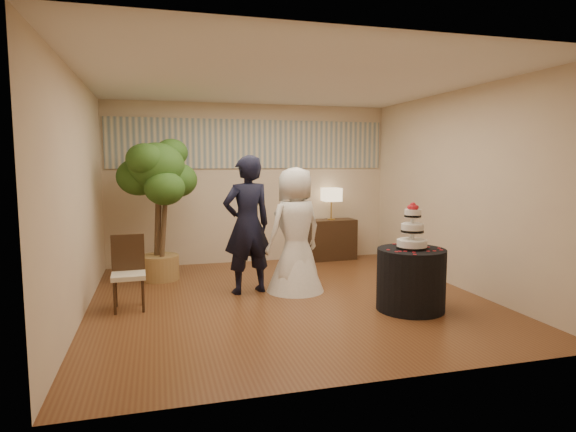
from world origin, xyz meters
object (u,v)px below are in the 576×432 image
object	(u,v)px
bride	(295,230)
console	(331,240)
wedding_cake	(412,226)
side_chair	(128,273)
ficus_tree	(158,208)
table_lamp	(331,204)
cake_table	(411,279)
groom	(247,225)

from	to	relation	value
bride	console	world-z (taller)	bride
wedding_cake	side_chair	size ratio (longest dim) A/B	0.63
wedding_cake	ficus_tree	xyz separation A→B (m)	(-2.93, 2.36, 0.06)
console	ficus_tree	bearing A→B (deg)	-169.55
table_lamp	side_chair	distance (m)	4.12
bride	side_chair	size ratio (longest dim) A/B	1.91
cake_table	table_lamp	world-z (taller)	table_lamp
groom	bride	bearing A→B (deg)	159.49
groom	wedding_cake	size ratio (longest dim) A/B	3.33
groom	side_chair	distance (m)	1.65
table_lamp	bride	bearing A→B (deg)	-122.89
cake_table	side_chair	bearing A→B (deg)	164.73
bride	wedding_cake	bearing A→B (deg)	113.23
groom	wedding_cake	bearing A→B (deg)	131.30
console	bride	bearing A→B (deg)	-126.22
groom	ficus_tree	world-z (taller)	ficus_tree
cake_table	side_chair	xyz separation A→B (m)	(-3.30, 0.90, 0.08)
console	ficus_tree	size ratio (longest dim) A/B	0.40
side_chair	console	bearing A→B (deg)	30.56
bride	ficus_tree	size ratio (longest dim) A/B	0.79
groom	table_lamp	world-z (taller)	groom
wedding_cake	console	distance (m)	3.18
groom	cake_table	world-z (taller)	groom
cake_table	console	size ratio (longest dim) A/B	0.92
console	table_lamp	world-z (taller)	table_lamp
console	table_lamp	distance (m)	0.66
groom	cake_table	xyz separation A→B (m)	(1.77, -1.28, -0.57)
ficus_tree	console	bearing A→B (deg)	13.78
bride	console	xyz separation A→B (m)	(1.24, 1.92, -0.49)
groom	side_chair	size ratio (longest dim) A/B	2.09
cake_table	ficus_tree	bearing A→B (deg)	141.16
console	table_lamp	size ratio (longest dim) A/B	1.53
table_lamp	ficus_tree	world-z (taller)	ficus_tree
cake_table	wedding_cake	distance (m)	0.66
cake_table	wedding_cake	bearing A→B (deg)	0.00
groom	console	bearing A→B (deg)	-148.74
wedding_cake	table_lamp	world-z (taller)	table_lamp
bride	ficus_tree	bearing A→B (deg)	-52.43
groom	ficus_tree	xyz separation A→B (m)	(-1.16, 1.08, 0.16)
cake_table	wedding_cake	world-z (taller)	wedding_cake
cake_table	ficus_tree	xyz separation A→B (m)	(-2.93, 2.36, 0.72)
wedding_cake	groom	bearing A→B (deg)	144.01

